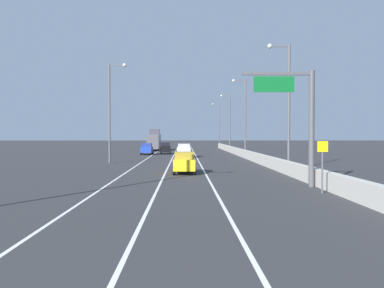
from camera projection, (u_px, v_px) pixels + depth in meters
name	position (u px, v px, depth m)	size (l,w,h in m)	color
ground_plane	(186.00, 155.00, 68.92)	(320.00, 320.00, 0.00)	#2D2D30
lane_stripe_left	(148.00, 158.00, 59.82)	(0.16, 130.00, 0.00)	silver
lane_stripe_center	(172.00, 158.00, 59.89)	(0.16, 130.00, 0.00)	silver
lane_stripe_right	(197.00, 158.00, 59.96)	(0.16, 130.00, 0.00)	silver
jersey_barrier_right	(267.00, 161.00, 45.09)	(0.60, 120.00, 1.10)	#B2ADA3
overhead_sign_gantry	(300.00, 114.00, 27.14)	(4.68, 0.36, 7.50)	#47474C
speed_advisory_sign	(322.00, 163.00, 24.16)	(0.60, 0.11, 3.00)	#4C4C51
lamp_post_right_second	(287.00, 99.00, 39.03)	(2.14, 0.44, 11.74)	#4C4C51
lamp_post_right_third	(244.00, 113.00, 64.20)	(2.14, 0.44, 11.74)	#4C4C51
lamp_post_right_fourth	(229.00, 119.00, 89.38)	(2.14, 0.44, 11.74)	#4C4C51
lamp_post_right_fifth	(218.00, 122.00, 114.55)	(2.14, 0.44, 11.74)	#4C4C51
lamp_post_left_mid	(111.00, 107.00, 49.72)	(2.14, 0.44, 11.74)	#4C4C51
car_black_0	(166.00, 148.00, 72.38)	(1.90, 4.08, 2.02)	black
car_yellow_1	(184.00, 163.00, 36.55)	(1.92, 4.11, 1.89)	gold
car_white_2	(184.00, 151.00, 61.31)	(2.08, 4.33, 2.03)	white
car_blue_3	(147.00, 149.00, 70.60)	(1.88, 4.27, 1.90)	#1E389E
box_truck	(154.00, 141.00, 87.27)	(2.46, 8.73, 4.48)	#4C4C51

